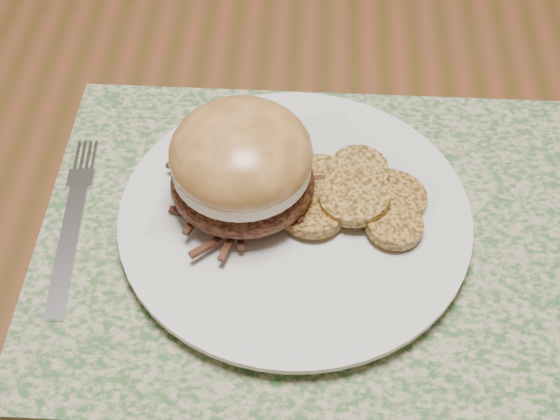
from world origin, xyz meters
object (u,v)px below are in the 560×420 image
(dinner_plate, at_px, (295,218))
(pork_sandwich, at_px, (242,166))
(dining_table, at_px, (209,211))
(fork, at_px, (73,222))

(dinner_plate, xyz_separation_m, pork_sandwich, (-0.04, 0.01, 0.05))
(dining_table, height_order, dinner_plate, dinner_plate)
(dinner_plate, distance_m, pork_sandwich, 0.06)
(dining_table, relative_size, fork, 8.27)
(pork_sandwich, bearing_deg, fork, -175.96)
(dinner_plate, distance_m, fork, 0.18)
(dining_table, xyz_separation_m, fork, (-0.09, -0.09, 0.09))
(dining_table, relative_size, dinner_plate, 5.77)
(fork, bearing_deg, dining_table, 38.77)
(pork_sandwich, xyz_separation_m, fork, (-0.14, -0.02, -0.06))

